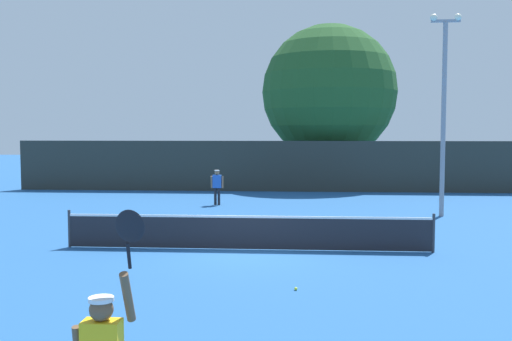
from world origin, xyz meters
name	(u,v)px	position (x,y,z in m)	size (l,w,h in m)	color
ground_plane	(247,250)	(0.00, 0.00, 0.00)	(120.00, 120.00, 0.00)	#235693
tennis_net	(247,232)	(0.00, 0.00, 0.51)	(10.30, 0.08, 1.07)	#232328
perimeter_fence	(271,166)	(0.00, 15.39, 1.38)	(28.24, 0.12, 2.77)	#2D332D
player_receiving	(217,184)	(-2.16, 9.46, 0.95)	(0.57, 0.23, 1.57)	blue
tennis_ball	(296,289)	(1.35, -4.00, 0.03)	(0.07, 0.07, 0.07)	#CCE033
light_pole	(444,102)	(7.02, 6.78, 4.45)	(1.18, 0.28, 7.77)	gray
large_tree	(329,92)	(3.36, 19.44, 5.66)	(8.16, 8.16, 9.75)	brown
parked_car_near	(164,167)	(-7.94, 23.83, 0.78)	(2.23, 4.34, 1.69)	navy
parked_car_mid	(302,168)	(1.74, 22.92, 0.78)	(2.38, 4.39, 1.69)	red
parked_car_far	(368,167)	(6.36, 24.26, 0.78)	(1.93, 4.22, 1.69)	navy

